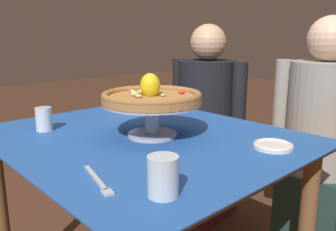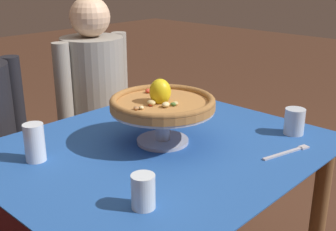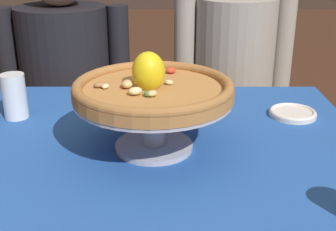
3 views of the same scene
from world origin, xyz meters
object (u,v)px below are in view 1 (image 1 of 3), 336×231
object	(u,v)px
pizza	(152,96)
diner_left	(206,128)
pizza_stand	(152,113)
water_glass_front_left	(44,120)
dinner_fork	(98,181)
diner_right	(319,153)
side_plate	(273,146)
water_glass_front_right	(163,179)
water_glass_back_left	(132,101)

from	to	relation	value
pizza	diner_left	world-z (taller)	diner_left
pizza_stand	water_glass_front_left	size ratio (longest dim) A/B	3.87
dinner_fork	diner_right	distance (m)	1.15
pizza_stand	diner_right	distance (m)	0.86
pizza_stand	diner_right	size ratio (longest dim) A/B	0.30
side_plate	dinner_fork	xyz separation A→B (m)	(-0.15, -0.56, -0.01)
water_glass_front_left	diner_right	bearing A→B (deg)	58.44
water_glass_front_left	dinner_fork	distance (m)	0.57
water_glass_front_right	diner_left	distance (m)	1.28
dinner_fork	diner_right	size ratio (longest dim) A/B	0.17
water_glass_front_left	diner_left	world-z (taller)	diner_left
pizza	water_glass_back_left	distance (m)	0.43
pizza_stand	water_glass_back_left	bearing A→B (deg)	153.29
water_glass_back_left	water_glass_front_right	bearing A→B (deg)	-32.31
pizza_stand	diner_right	xyz separation A→B (m)	(0.29, 0.77, -0.26)
diner_left	diner_right	world-z (taller)	diner_right
side_plate	dinner_fork	world-z (taller)	side_plate
pizza_stand	water_glass_front_right	world-z (taller)	pizza_stand
water_glass_front_right	side_plate	world-z (taller)	water_glass_front_right
dinner_fork	pizza_stand	bearing A→B (deg)	121.30
water_glass_front_left	dinner_fork	bearing A→B (deg)	-10.62
water_glass_back_left	side_plate	size ratio (longest dim) A/B	0.96
pizza_stand	water_glass_front_left	world-z (taller)	pizza_stand
pizza	dinner_fork	size ratio (longest dim) A/B	1.81
dinner_fork	water_glass_back_left	bearing A→B (deg)	137.28
pizza	diner_left	xyz separation A→B (m)	(-0.36, 0.72, -0.32)
pizza_stand	water_glass_front_left	xyz separation A→B (m)	(-0.34, -0.26, -0.04)
pizza_stand	water_glass_back_left	size ratio (longest dim) A/B	2.90
water_glass_front_right	side_plate	xyz separation A→B (m)	(-0.01, 0.49, -0.03)
pizza	water_glass_back_left	xyz separation A→B (m)	(-0.38, 0.19, -0.10)
dinner_fork	diner_right	xyz separation A→B (m)	(0.07, 1.13, -0.18)
side_plate	diner_right	world-z (taller)	diner_right
water_glass_front_right	dinner_fork	size ratio (longest dim) A/B	0.48
side_plate	diner_left	world-z (taller)	diner_left
water_glass_back_left	diner_right	size ratio (longest dim) A/B	0.10
water_glass_back_left	dinner_fork	world-z (taller)	water_glass_back_left
water_glass_back_left	water_glass_front_left	bearing A→B (deg)	-84.96
pizza_stand	pizza	xyz separation A→B (m)	(-0.00, 0.00, 0.06)
side_plate	diner_right	distance (m)	0.60
pizza_stand	diner_left	bearing A→B (deg)	116.73
diner_left	water_glass_front_right	bearing A→B (deg)	-53.53
pizza_stand	water_glass_front_left	distance (m)	0.43
pizza_stand	water_glass_front_left	bearing A→B (deg)	-142.72
diner_left	diner_right	xyz separation A→B (m)	(0.65, 0.05, -0.00)
water_glass_front_right	diner_right	xyz separation A→B (m)	(-0.10, 1.06, -0.22)
water_glass_front_right	diner_left	bearing A→B (deg)	126.47
pizza	water_glass_front_right	xyz separation A→B (m)	(0.39, -0.29, -0.11)
pizza_stand	side_plate	world-z (taller)	pizza_stand
pizza_stand	side_plate	xyz separation A→B (m)	(0.37, 0.20, -0.08)
side_plate	water_glass_front_right	bearing A→B (deg)	-88.72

